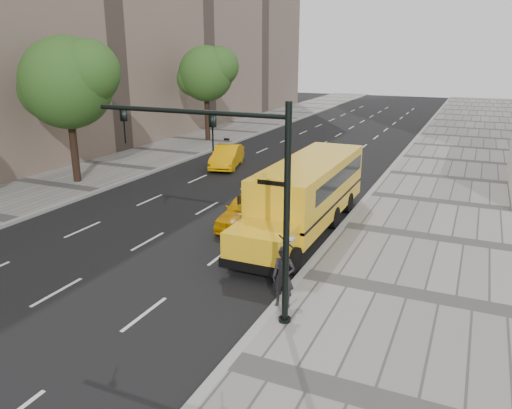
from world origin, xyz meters
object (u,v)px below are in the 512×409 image
at_px(traffic_signal, 240,184).
at_px(school_bus, 308,189).
at_px(taxi_far, 227,157).
at_px(pedestrian, 283,277).
at_px(tree_c, 207,73).
at_px(tree_b, 68,82).
at_px(taxi_near, 248,210).

bearing_deg(traffic_signal, school_bus, 94.77).
bearing_deg(taxi_far, pedestrian, -72.88).
bearing_deg(traffic_signal, pedestrian, 38.21).
bearing_deg(tree_c, traffic_signal, -58.81).
relative_size(taxi_far, pedestrian, 2.34).
xyz_separation_m(tree_c, taxi_far, (6.10, -8.31, -5.03)).
relative_size(school_bus, pedestrian, 6.01).
distance_m(tree_b, school_bus, 15.56).
distance_m(tree_b, pedestrian, 19.59).
height_order(tree_b, taxi_far, tree_b).
distance_m(pedestrian, traffic_signal, 3.26).
distance_m(school_bus, taxi_near, 2.90).
height_order(school_bus, taxi_far, school_bus).
distance_m(taxi_far, pedestrian, 19.71).
height_order(tree_b, school_bus, tree_b).
bearing_deg(pedestrian, tree_b, 145.16).
relative_size(school_bus, taxi_near, 2.70).
xyz_separation_m(tree_c, taxi_near, (12.35, -18.36, -5.04)).
bearing_deg(taxi_far, tree_b, -144.38).
xyz_separation_m(tree_b, taxi_near, (12.34, -2.57, -5.18)).
distance_m(taxi_near, traffic_signal, 8.77).
bearing_deg(tree_b, taxi_far, 50.83).
height_order(tree_c, taxi_near, tree_c).
relative_size(taxi_near, traffic_signal, 0.67).
bearing_deg(tree_b, school_bus, -6.51).
xyz_separation_m(tree_b, traffic_signal, (15.59, -10.00, -1.82)).
distance_m(tree_c, traffic_signal, 30.18).
bearing_deg(taxi_far, tree_c, 111.05).
bearing_deg(taxi_far, traffic_signal, -76.66).
relative_size(tree_b, tree_c, 1.05).
distance_m(tree_b, taxi_near, 13.63).
bearing_deg(school_bus, tree_b, 173.49).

